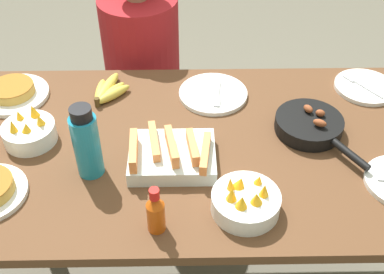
% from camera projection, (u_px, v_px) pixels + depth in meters
% --- Properties ---
extents(dining_table, '(1.65, 0.88, 0.78)m').
position_uv_depth(dining_table, '(192.00, 166.00, 1.65)').
color(dining_table, brown).
rests_on(dining_table, ground_plane).
extents(banana_bunch, '(0.14, 0.20, 0.04)m').
position_uv_depth(banana_bunch, '(108.00, 91.00, 1.77)').
color(banana_bunch, gold).
rests_on(banana_bunch, dining_table).
extents(melon_tray, '(0.27, 0.22, 0.10)m').
position_uv_depth(melon_tray, '(172.00, 155.00, 1.49)').
color(melon_tray, silver).
rests_on(melon_tray, dining_table).
extents(skillet, '(0.26, 0.34, 0.08)m').
position_uv_depth(skillet, '(310.00, 125.00, 1.61)').
color(skillet, black).
rests_on(skillet, dining_table).
extents(frittata_plate_side, '(0.26, 0.26, 0.05)m').
position_uv_depth(frittata_plate_side, '(13.00, 92.00, 1.76)').
color(frittata_plate_side, white).
rests_on(frittata_plate_side, dining_table).
extents(empty_plate_near_front, '(0.23, 0.23, 0.02)m').
position_uv_depth(empty_plate_near_front, '(365.00, 87.00, 1.81)').
color(empty_plate_near_front, white).
rests_on(empty_plate_near_front, dining_table).
extents(empty_plate_far_left, '(0.25, 0.25, 0.02)m').
position_uv_depth(empty_plate_far_left, '(213.00, 94.00, 1.77)').
color(empty_plate_far_left, white).
rests_on(empty_plate_far_left, dining_table).
extents(fruit_bowl_mango, '(0.17, 0.17, 0.11)m').
position_uv_depth(fruit_bowl_mango, '(29.00, 132.00, 1.57)').
color(fruit_bowl_mango, white).
rests_on(fruit_bowl_mango, dining_table).
extents(fruit_bowl_citrus, '(0.20, 0.20, 0.11)m').
position_uv_depth(fruit_bowl_citrus, '(246.00, 201.00, 1.35)').
color(fruit_bowl_citrus, white).
rests_on(fruit_bowl_citrus, dining_table).
extents(water_bottle, '(0.08, 0.08, 0.24)m').
position_uv_depth(water_bottle, '(86.00, 143.00, 1.41)').
color(water_bottle, teal).
rests_on(water_bottle, dining_table).
extents(hot_sauce_bottle, '(0.05, 0.05, 0.15)m').
position_uv_depth(hot_sauce_bottle, '(156.00, 212.00, 1.28)').
color(hot_sauce_bottle, '#C64C0F').
rests_on(hot_sauce_bottle, dining_table).
extents(person_figure, '(0.36, 0.36, 1.22)m').
position_uv_depth(person_figure, '(145.00, 94.00, 2.25)').
color(person_figure, black).
rests_on(person_figure, ground_plane).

